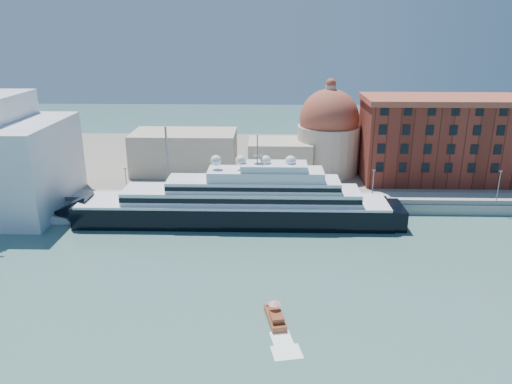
{
  "coord_description": "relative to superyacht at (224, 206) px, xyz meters",
  "views": [
    {
      "loc": [
        4.81,
        -84.14,
        43.98
      ],
      "look_at": [
        2.1,
        18.0,
        9.3
      ],
      "focal_mm": 35.0,
      "sensor_mm": 36.0,
      "label": 1
    }
  ],
  "objects": [
    {
      "name": "water_taxi",
      "position": [
        11.52,
        -40.16,
        -3.41
      ],
      "size": [
        3.6,
        7.18,
        3.26
      ],
      "rotation": [
        0.0,
        0.0,
        0.2
      ],
      "color": "brown",
      "rests_on": "ground"
    },
    {
      "name": "church",
      "position": [
        11.87,
        34.72,
        6.72
      ],
      "size": [
        66.0,
        18.0,
        25.5
      ],
      "color": "beige",
      "rests_on": "land"
    },
    {
      "name": "superyacht",
      "position": [
        0.0,
        0.0,
        0.0
      ],
      "size": [
        81.21,
        11.26,
        24.27
      ],
      "color": "black",
      "rests_on": "ground"
    },
    {
      "name": "warehouse",
      "position": [
        57.48,
        29.0,
        9.6
      ],
      "size": [
        43.0,
        19.0,
        23.25
      ],
      "color": "maroon",
      "rests_on": "land"
    },
    {
      "name": "quay",
      "position": [
        5.48,
        11.0,
        -2.94
      ],
      "size": [
        180.0,
        10.0,
        2.5
      ],
      "primitive_type": "cube",
      "color": "gray",
      "rests_on": "ground"
    },
    {
      "name": "lamp_posts",
      "position": [
        -7.19,
        9.27,
        5.65
      ],
      "size": [
        120.8,
        2.4,
        18.0
      ],
      "color": "slate",
      "rests_on": "quay"
    },
    {
      "name": "quay_fence",
      "position": [
        5.48,
        6.5,
        -1.09
      ],
      "size": [
        180.0,
        0.1,
        1.2
      ],
      "primitive_type": "cube",
      "color": "slate",
      "rests_on": "quay"
    },
    {
      "name": "ground",
      "position": [
        5.48,
        -23.0,
        -4.19
      ],
      "size": [
        400.0,
        400.0,
        0.0
      ],
      "primitive_type": "plane",
      "color": "#39625F",
      "rests_on": "ground"
    },
    {
      "name": "service_barge",
      "position": [
        -36.61,
        -0.11,
        -3.39
      ],
      "size": [
        12.62,
        5.12,
        2.77
      ],
      "rotation": [
        0.0,
        0.0,
        0.08
      ],
      "color": "white",
      "rests_on": "ground"
    },
    {
      "name": "land",
      "position": [
        5.48,
        52.0,
        -3.19
      ],
      "size": [
        260.0,
        72.0,
        2.0
      ],
      "primitive_type": "cube",
      "color": "slate",
      "rests_on": "ground"
    }
  ]
}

